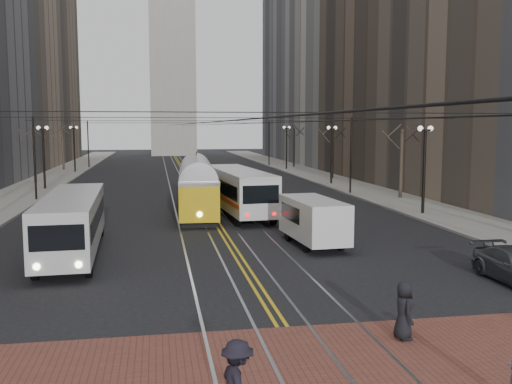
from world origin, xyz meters
name	(u,v)px	position (x,y,z in m)	size (l,w,h in m)	color
ground	(275,316)	(0.00, 0.00, 0.00)	(260.00, 260.00, 0.00)	black
sidewalk_left	(45,182)	(-15.00, 45.00, 0.07)	(5.00, 140.00, 0.15)	gray
sidewalk_right	(324,178)	(15.00, 45.00, 0.07)	(5.00, 140.00, 0.15)	gray
crosswalk_band	(310,370)	(0.00, -4.00, 0.01)	(25.00, 6.00, 0.01)	brown
streetcar_rails	(190,181)	(0.00, 45.00, 0.00)	(4.80, 130.00, 0.02)	gray
centre_lines	(190,180)	(0.00, 45.00, 0.01)	(0.42, 130.00, 0.01)	gold
building_left_far	(21,41)	(-25.50, 86.00, 20.00)	(16.00, 20.00, 40.00)	brown
building_right_mid	(412,28)	(25.50, 46.00, 17.00)	(16.00, 20.00, 34.00)	brown
building_right_far	(316,48)	(25.50, 86.00, 20.00)	(16.00, 20.00, 40.00)	slate
lamp_posts	(201,165)	(0.00, 28.75, 2.80)	(27.60, 57.20, 5.60)	black
street_trees	(196,160)	(0.00, 35.25, 2.80)	(31.68, 53.28, 5.60)	#382D23
trolley_wires	(196,149)	(0.00, 34.83, 3.77)	(25.96, 120.00, 6.60)	black
transit_bus	(73,225)	(-7.37, 9.97, 1.37)	(2.28, 10.94, 2.73)	#B9B9B9
streetcar	(197,192)	(-0.88, 21.42, 1.48)	(2.33, 12.52, 2.95)	gold
rear_bus	(238,192)	(1.80, 20.59, 1.49)	(2.48, 11.43, 2.98)	silver
cargo_van	(313,222)	(4.00, 9.99, 1.15)	(2.00, 5.19, 2.30)	silver
sedan_grey	(258,193)	(4.00, 25.61, 0.77)	(1.83, 4.54, 1.55)	#3F4246
sedan_silver	(248,179)	(5.00, 36.57, 0.82)	(1.73, 4.97, 1.64)	#A6AAAE
pedestrian_a	(404,310)	(3.07, -2.48, 0.82)	(0.79, 0.52, 1.62)	black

